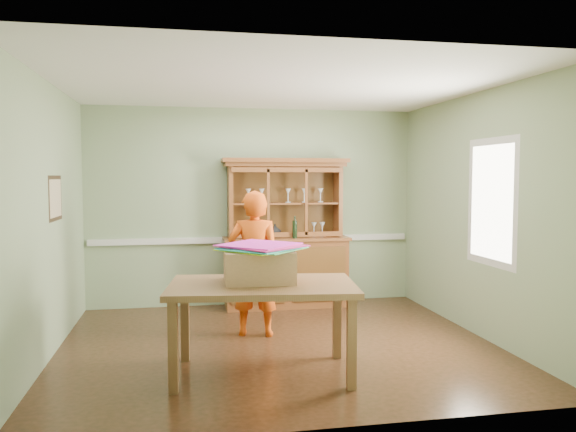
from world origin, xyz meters
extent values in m
plane|color=#4A2817|center=(0.00, 0.00, 0.00)|extent=(4.50, 4.50, 0.00)
plane|color=white|center=(0.00, 0.00, 2.70)|extent=(4.50, 4.50, 0.00)
plane|color=gray|center=(0.00, 2.00, 1.35)|extent=(4.50, 0.00, 4.50)
plane|color=gray|center=(-2.25, 0.00, 1.35)|extent=(0.00, 4.00, 4.00)
plane|color=gray|center=(2.25, 0.00, 1.35)|extent=(0.00, 4.00, 4.00)
plane|color=gray|center=(0.00, -2.00, 1.35)|extent=(4.50, 0.00, 4.50)
cube|color=silver|center=(0.00, 1.98, 0.90)|extent=(4.41, 0.05, 0.08)
cube|color=#312213|center=(-2.23, 0.30, 1.55)|extent=(0.03, 0.60, 0.46)
cube|color=beige|center=(-2.22, 0.30, 1.55)|extent=(0.01, 0.52, 0.38)
cube|color=silver|center=(2.23, -0.30, 1.50)|extent=(0.03, 0.96, 1.36)
cube|color=white|center=(2.22, -0.30, 1.50)|extent=(0.01, 0.80, 1.20)
cube|color=brown|center=(0.41, 1.75, 0.46)|extent=(1.64, 0.50, 0.91)
cube|color=brown|center=(0.41, 1.74, 0.93)|extent=(1.70, 0.56, 0.04)
cube|color=brown|center=(0.41, 1.98, 1.43)|extent=(1.55, 0.04, 0.96)
cube|color=brown|center=(-0.34, 1.83, 1.43)|extent=(0.05, 0.35, 0.96)
cube|color=brown|center=(1.16, 1.83, 1.43)|extent=(0.05, 0.35, 0.96)
cube|color=brown|center=(0.41, 1.83, 1.93)|extent=(1.64, 0.40, 0.05)
cube|color=brown|center=(0.41, 1.81, 1.99)|extent=(1.71, 0.44, 0.05)
cube|color=brown|center=(0.41, 1.83, 1.40)|extent=(1.44, 0.30, 0.02)
imported|color=#B2B2B7|center=(0.27, 1.83, 1.03)|extent=(0.17, 0.17, 0.17)
imported|color=gold|center=(0.00, 1.83, 0.97)|extent=(0.20, 0.20, 0.05)
cylinder|color=black|center=(0.50, 1.59, 1.09)|extent=(0.06, 0.06, 0.29)
cube|color=brown|center=(-0.29, -0.82, 0.79)|extent=(1.75, 1.18, 0.05)
cube|color=brown|center=(-1.06, -1.13, 0.38)|extent=(0.09, 0.09, 0.77)
cube|color=brown|center=(-0.96, -0.33, 0.38)|extent=(0.09, 0.09, 0.77)
cube|color=brown|center=(0.39, -1.32, 0.38)|extent=(0.09, 0.09, 0.77)
cube|color=brown|center=(0.49, -0.51, 0.38)|extent=(0.09, 0.09, 0.77)
cube|color=tan|center=(-0.30, -0.73, 0.96)|extent=(0.63, 0.51, 0.29)
cube|color=#CEFE20|center=(-0.28, -0.74, 1.11)|extent=(0.83, 0.83, 0.01)
cube|color=#39C269|center=(-0.28, -0.74, 1.12)|extent=(0.83, 0.83, 0.01)
cube|color=#31E0E9|center=(-0.28, -0.74, 1.13)|extent=(0.83, 0.83, 0.01)
cube|color=pink|center=(-0.28, -0.74, 1.14)|extent=(0.83, 0.83, 0.01)
cube|color=#D3207F|center=(-0.28, -0.74, 1.15)|extent=(0.83, 0.83, 0.01)
cube|color=#E723BE|center=(-0.28, -0.74, 1.16)|extent=(0.83, 0.83, 0.01)
imported|color=#E54F0E|center=(-0.19, 0.42, 0.81)|extent=(0.67, 0.52, 1.62)
camera|label=1|loc=(-0.98, -5.70, 1.77)|focal=35.00mm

